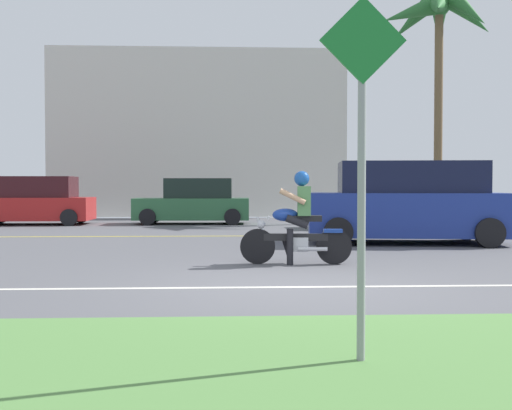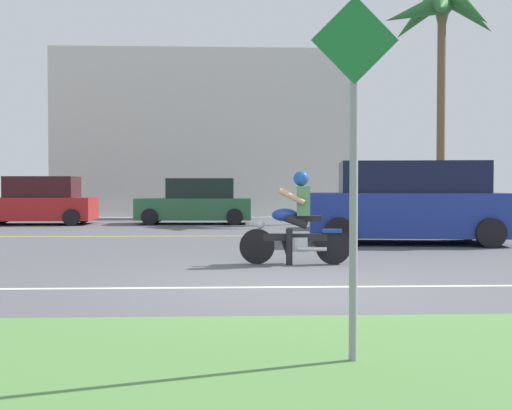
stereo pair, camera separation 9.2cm
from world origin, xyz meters
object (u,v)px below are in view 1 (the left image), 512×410
(motorcyclist, at_px, (297,225))
(suv_nearby, at_px, (408,204))
(parked_car_0, at_px, (35,202))
(palm_tree_0, at_px, (439,20))
(parked_car_2, at_px, (386,207))
(street_sign, at_px, (362,144))
(parked_car_1, at_px, (194,203))

(motorcyclist, xyz_separation_m, suv_nearby, (3.00, 3.82, 0.25))
(parked_car_0, relative_size, palm_tree_0, 0.45)
(motorcyclist, bearing_deg, parked_car_2, 67.02)
(palm_tree_0, relative_size, street_sign, 3.31)
(parked_car_1, bearing_deg, palm_tree_0, 7.19)
(street_sign, bearing_deg, palm_tree_0, 69.84)
(suv_nearby, relative_size, parked_car_2, 1.12)
(parked_car_0, xyz_separation_m, parked_car_2, (11.53, -2.45, -0.09))
(parked_car_1, distance_m, parked_car_2, 6.64)
(parked_car_0, xyz_separation_m, parked_car_1, (5.41, 0.13, -0.03))
(suv_nearby, bearing_deg, motorcyclist, -128.13)
(parked_car_1, xyz_separation_m, parked_car_2, (6.12, -2.58, -0.06))
(parked_car_0, relative_size, street_sign, 1.48)
(motorcyclist, relative_size, palm_tree_0, 0.21)
(motorcyclist, distance_m, palm_tree_0, 15.94)
(motorcyclist, bearing_deg, street_sign, -92.14)
(parked_car_2, bearing_deg, suv_nearby, -99.04)
(parked_car_1, bearing_deg, parked_car_2, -22.84)
(parked_car_1, xyz_separation_m, street_sign, (2.06, -17.78, 0.88))
(motorcyclist, bearing_deg, parked_car_0, 123.85)
(motorcyclist, distance_m, parked_car_1, 11.84)
(suv_nearby, height_order, palm_tree_0, palm_tree_0)
(motorcyclist, relative_size, parked_car_0, 0.48)
(street_sign, bearing_deg, suv_nearby, 72.08)
(palm_tree_0, bearing_deg, suv_nearby, -112.60)
(motorcyclist, distance_m, suv_nearby, 4.87)
(motorcyclist, xyz_separation_m, palm_tree_0, (6.72, 12.75, 6.81))
(parked_car_0, distance_m, palm_tree_0, 15.95)
(parked_car_1, bearing_deg, motorcyclist, -78.84)
(suv_nearby, bearing_deg, street_sign, -107.92)
(motorcyclist, distance_m, street_sign, 6.25)
(parked_car_2, bearing_deg, motorcyclist, -112.98)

